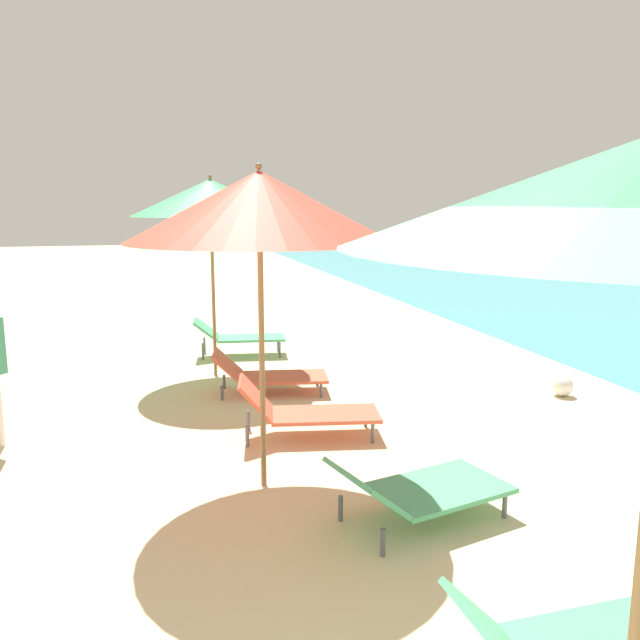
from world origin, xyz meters
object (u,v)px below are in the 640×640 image
Objects in this scene: umbrella_farthest at (210,198)px; lounger_farthest_shoreside at (238,336)px; lounger_second_shoreside at (305,410)px; lounger_farthest_inland at (267,374)px; lounger_second_inland at (418,489)px; beach_ball at (562,386)px; umbrella_second at (259,207)px.

umbrella_farthest reaches higher than lounger_farthest_shoreside.
lounger_farthest_inland is (-0.10, 1.72, -0.04)m from lounger_second_shoreside.
beach_ball is at bearing 25.57° from lounger_second_inland.
umbrella_second reaches higher than lounger_farthest_inland.
lounger_farthest_shoreside is (0.49, 1.13, -2.25)m from umbrella_farthest.
lounger_farthest_shoreside is at bearing 81.91° from lounger_second_inland.
lounger_second_shoreside reaches higher than lounger_second_inland.
beach_ball is at bearing 19.28° from lounger_second_shoreside.
lounger_second_inland is 0.98× the size of lounger_farthest_inland.
lounger_second_shoreside is at bearing -170.93° from beach_ball.
umbrella_farthest is 1.82× the size of lounger_farthest_inland.
beach_ball is (3.84, -3.39, -0.20)m from lounger_farthest_shoreside.
lounger_second_inland is at bearing -76.06° from lounger_farthest_shoreside.
umbrella_second is at bearing -110.30° from lounger_second_shoreside.
umbrella_second is 2.52m from lounger_second_shoreside.
lounger_farthest_shoreside is (-0.62, 6.04, 0.06)m from lounger_second_inland.
beach_ball is at bearing -7.51° from lounger_farthest_inland.
umbrella_farthest is at bearing 152.43° from beach_ball.
umbrella_second is 2.64m from lounger_second_inland.
umbrella_second reaches higher than beach_ball.
lounger_second_shoreside is at bearing 87.91° from lounger_second_inland.
lounger_second_inland reaches higher than beach_ball.
umbrella_second reaches higher than lounger_second_shoreside.
lounger_second_inland is at bearing -77.20° from umbrella_farthest.
lounger_second_shoreside is 3.70m from beach_ball.
lounger_second_shoreside is 1.72m from lounger_farthest_inland.
lounger_second_inland is 0.54× the size of umbrella_farthest.
umbrella_farthest reaches higher than lounger_second_inland.
lounger_farthest_inland is at bearing 84.05° from lounger_second_inland.
lounger_farthest_inland is (0.09, -2.26, -0.07)m from lounger_farthest_shoreside.
umbrella_farthest is at bearing 126.72° from lounger_farthest_inland.
lounger_second_inland is at bearing -67.91° from lounger_second_shoreside.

